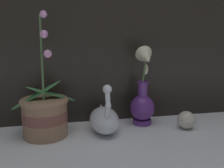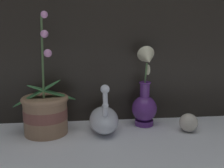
{
  "view_description": "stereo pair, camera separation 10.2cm",
  "coord_description": "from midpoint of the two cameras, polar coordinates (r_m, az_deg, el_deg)",
  "views": [
    {
      "loc": [
        -0.21,
        -0.86,
        0.4
      ],
      "look_at": [
        -0.01,
        0.13,
        0.19
      ],
      "focal_mm": 42.0,
      "sensor_mm": 36.0,
      "label": 1
    },
    {
      "loc": [
        -0.11,
        -0.87,
        0.4
      ],
      "look_at": [
        -0.01,
        0.13,
        0.19
      ],
      "focal_mm": 42.0,
      "sensor_mm": 36.0,
      "label": 2
    }
  ],
  "objects": [
    {
      "name": "ground_plane",
      "position": [
        0.97,
        4.52,
        -12.82
      ],
      "size": [
        2.8,
        2.8,
        0.0
      ],
      "primitive_type": "plane",
      "color": "white"
    },
    {
      "name": "orchid_potted_plant",
      "position": [
        1.04,
        -11.58,
        -5.91
      ],
      "size": [
        0.25,
        0.18,
        0.47
      ],
      "color": "#9E7556",
      "rests_on": "ground_plane"
    },
    {
      "name": "swan_figurine",
      "position": [
        1.05,
        1.02,
        -7.53
      ],
      "size": [
        0.12,
        0.2,
        0.21
      ],
      "color": "white",
      "rests_on": "ground_plane"
    },
    {
      "name": "blue_vase",
      "position": [
        1.11,
        9.82,
        -3.25
      ],
      "size": [
        0.11,
        0.13,
        0.34
      ],
      "color": "#602D7F",
      "rests_on": "ground_plane"
    },
    {
      "name": "glass_sphere",
      "position": [
        1.11,
        18.91,
        -8.0
      ],
      "size": [
        0.07,
        0.07,
        0.07
      ],
      "color": "beige",
      "rests_on": "ground_plane"
    }
  ]
}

